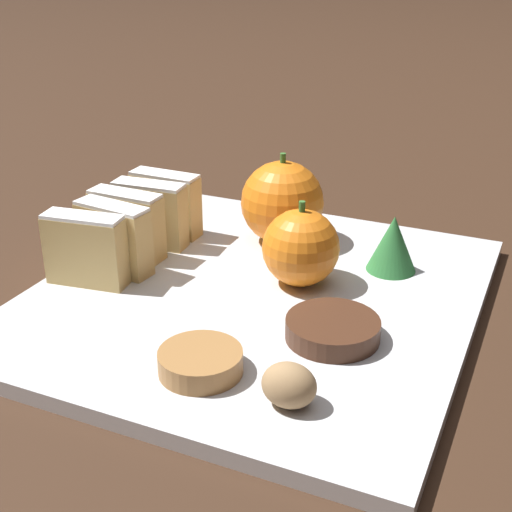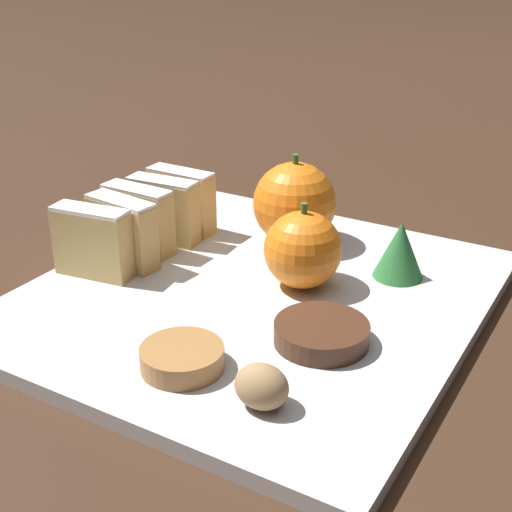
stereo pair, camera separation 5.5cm
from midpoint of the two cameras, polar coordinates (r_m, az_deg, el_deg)
The scene contains 13 objects.
ground_plane at distance 0.56m, azimuth -2.77°, elevation -3.94°, with size 6.00×6.00×0.00m, color #382316.
serving_platter at distance 0.56m, azimuth -2.78°, elevation -3.40°, with size 0.33×0.36×0.01m.
stollen_slice_front at distance 0.58m, azimuth -16.12°, elevation 0.43°, with size 0.07×0.03×0.06m.
stollen_slice_second at distance 0.60m, azimuth -13.89°, elevation 1.36°, with size 0.07×0.03×0.06m.
stollen_slice_third at distance 0.62m, azimuth -12.78°, elevation 2.42°, with size 0.06×0.02×0.06m.
stollen_slice_fourth at distance 0.64m, azimuth -10.90°, elevation 3.25°, with size 0.07×0.03×0.06m.
stollen_slice_fifth at distance 0.66m, azimuth -9.59°, elevation 4.11°, with size 0.06×0.02×0.06m.
orange_near at distance 0.63m, azimuth -0.36°, elevation 4.27°, with size 0.07×0.07×0.08m.
orange_far at distance 0.56m, azimuth 0.82°, elevation 0.61°, with size 0.06×0.06×0.07m.
walnut at distance 0.43m, azimuth -1.06°, elevation -10.41°, with size 0.03×0.03×0.03m.
chocolate_cookie at distance 0.49m, azimuth 3.00°, elevation -5.95°, with size 0.07×0.07×0.01m.
gingerbread_cookie at distance 0.46m, azimuth -7.88°, elevation -8.49°, with size 0.05×0.05×0.02m.
evergreen_sprig at distance 0.59m, azimuth 8.30°, elevation 0.94°, with size 0.04×0.04×0.05m.
Camera 1 is at (0.20, -0.45, 0.27)m, focal length 50.00 mm.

